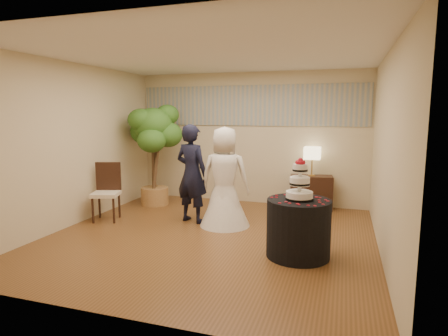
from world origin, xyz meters
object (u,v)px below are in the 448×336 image
(table_lamp, at_px, (312,161))
(groom, at_px, (192,174))
(console, at_px, (311,192))
(ficus_tree, at_px, (154,154))
(bride, at_px, (225,177))
(cake_table, at_px, (298,228))
(wedding_cake, at_px, (300,179))
(side_chair, at_px, (106,192))

(table_lamp, bearing_deg, groom, -141.50)
(console, relative_size, ficus_tree, 0.38)
(table_lamp, relative_size, ficus_tree, 0.27)
(bride, relative_size, table_lamp, 2.96)
(bride, distance_m, table_lamp, 2.08)
(bride, bearing_deg, table_lamp, -134.51)
(cake_table, relative_size, table_lamp, 1.48)
(groom, xyz_separation_m, wedding_cake, (2.01, -1.09, 0.20))
(groom, relative_size, table_lamp, 3.02)
(side_chair, bearing_deg, bride, -8.57)
(console, bearing_deg, wedding_cake, -97.19)
(bride, xyz_separation_m, cake_table, (1.38, -1.05, -0.46))
(groom, bearing_deg, side_chair, 30.07)
(ficus_tree, bearing_deg, cake_table, -31.83)
(ficus_tree, bearing_deg, side_chair, -100.91)
(console, relative_size, table_lamp, 1.43)
(console, distance_m, table_lamp, 0.64)
(groom, height_order, cake_table, groom)
(cake_table, bearing_deg, ficus_tree, 148.17)
(cake_table, distance_m, console, 2.65)
(groom, xyz_separation_m, bride, (0.63, -0.04, -0.02))
(table_lamp, bearing_deg, console, 0.00)
(groom, bearing_deg, cake_table, 166.35)
(console, height_order, table_lamp, table_lamp)
(wedding_cake, relative_size, ficus_tree, 0.26)
(cake_table, bearing_deg, groom, 151.46)
(cake_table, height_order, ficus_tree, ficus_tree)
(wedding_cake, bearing_deg, console, 91.22)
(table_lamp, bearing_deg, wedding_cake, -88.78)
(bride, bearing_deg, cake_table, 137.94)
(bride, xyz_separation_m, ficus_tree, (-1.89, 0.98, 0.22))
(wedding_cake, bearing_deg, cake_table, -90.00)
(bride, height_order, wedding_cake, bride)
(console, xyz_separation_m, side_chair, (-3.47, -1.97, 0.18))
(bride, distance_m, side_chair, 2.20)
(console, distance_m, ficus_tree, 3.36)
(groom, distance_m, ficus_tree, 1.58)
(cake_table, bearing_deg, console, 91.22)
(side_chair, bearing_deg, console, 11.21)
(groom, distance_m, cake_table, 2.34)
(wedding_cake, xyz_separation_m, table_lamp, (-0.06, 2.65, -0.09))
(console, bearing_deg, ficus_tree, -177.48)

